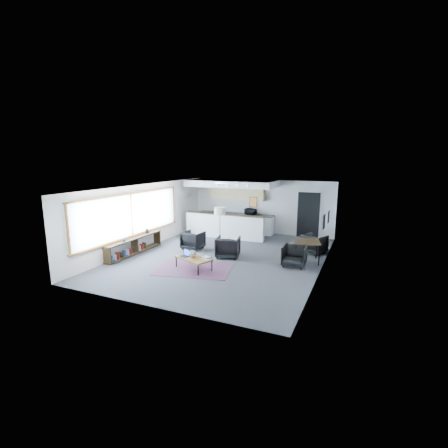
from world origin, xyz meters
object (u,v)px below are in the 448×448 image
at_px(coffee_table, 194,258).
at_px(floor_lamp, 220,212).
at_px(armchair_right, 228,246).
at_px(dining_chair_far, 314,244).
at_px(dining_table, 307,243).
at_px(armchair_left, 193,239).
at_px(book_stack, 207,258).
at_px(laptop, 186,254).
at_px(ceramic_pot, 193,254).
at_px(microwave, 250,211).
at_px(dining_chair_near, 294,256).

xyz_separation_m(coffee_table, floor_lamp, (-0.46, 3.07, 1.04)).
bearing_deg(armchair_right, dining_chair_far, -159.03).
bearing_deg(armchair_right, dining_table, -178.93).
bearing_deg(armchair_left, book_stack, 132.08).
height_order(laptop, dining_table, dining_table).
xyz_separation_m(coffee_table, ceramic_pot, (-0.04, 0.03, 0.15)).
relative_size(laptop, dining_chair_far, 0.55).
xyz_separation_m(coffee_table, armchair_right, (0.49, 1.71, 0.05)).
xyz_separation_m(laptop, dining_chair_far, (3.65, 3.55, -0.13)).
xyz_separation_m(book_stack, dining_table, (2.78, 2.33, 0.23)).
xyz_separation_m(laptop, floor_lamp, (-0.14, 3.05, 0.95)).
bearing_deg(book_stack, armchair_right, 89.08).
xyz_separation_m(dining_chair_far, microwave, (-3.41, 2.23, 0.76)).
bearing_deg(floor_lamp, laptop, -87.40).
relative_size(ceramic_pot, dining_chair_far, 0.33).
height_order(ceramic_pot, dining_chair_far, dining_chair_far).
bearing_deg(floor_lamp, coffee_table, -81.55).
bearing_deg(ceramic_pot, laptop, -177.83).
distance_m(dining_chair_near, dining_chair_far, 1.91).
height_order(dining_table, dining_chair_far, dining_table).
xyz_separation_m(armchair_left, microwave, (1.16, 3.63, 0.71)).
relative_size(coffee_table, dining_chair_near, 2.09).
bearing_deg(dining_chair_far, dining_table, 109.69).
height_order(armchair_right, dining_chair_far, armchair_right).
distance_m(book_stack, dining_chair_near, 3.00).
distance_m(coffee_table, armchair_right, 1.78).
bearing_deg(microwave, laptop, -82.85).
bearing_deg(dining_chair_near, ceramic_pot, -153.10).
distance_m(dining_table, dining_chair_near, 0.80).
distance_m(coffee_table, floor_lamp, 3.27).
height_order(dining_chair_near, dining_chair_far, dining_chair_far).
xyz_separation_m(armchair_left, dining_table, (4.48, 0.20, 0.28)).
bearing_deg(floor_lamp, ceramic_pot, -82.18).
xyz_separation_m(armchair_left, dining_chair_near, (4.20, -0.47, -0.06)).
bearing_deg(armchair_left, ceramic_pot, 122.74).
distance_m(laptop, armchair_left, 2.33).
relative_size(book_stack, microwave, 0.63).
relative_size(floor_lamp, dining_chair_far, 2.38).
bearing_deg(book_stack, dining_chair_far, 50.94).
bearing_deg(dining_table, armchair_left, -177.50).
bearing_deg(dining_chair_near, book_stack, -148.46).
bearing_deg(laptop, dining_chair_far, 66.45).
bearing_deg(armchair_left, armchair_right, 168.70).
relative_size(coffee_table, dining_table, 1.31).
xyz_separation_m(dining_chair_near, microwave, (-3.03, 4.10, 0.77)).
relative_size(armchair_right, dining_chair_far, 1.24).
bearing_deg(armchair_left, dining_chair_far, -159.53).
bearing_deg(dining_chair_near, dining_table, 64.60).
bearing_deg(microwave, ceramic_pot, -80.09).
relative_size(book_stack, dining_table, 0.30).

